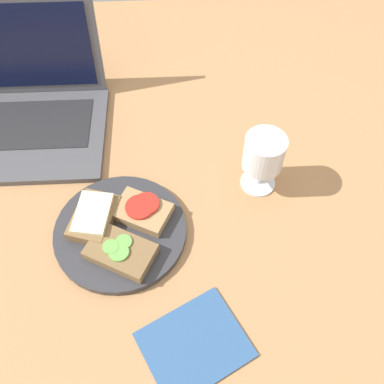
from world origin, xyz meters
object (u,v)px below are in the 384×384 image
plate (120,231)px  sandwich_with_tomato (142,211)px  sandwich_with_cucumber (121,251)px  laptop (20,104)px  napkin (195,344)px  sandwich_with_cheese (94,216)px  wine_glass (264,155)px

plate → sandwich_with_tomato: 5.40cm
sandwich_with_cucumber → laptop: laptop is taller
sandwich_with_cucumber → napkin: 19.50cm
sandwich_with_cheese → wine_glass: size_ratio=0.92×
laptop → wine_glass: bearing=-22.2°
wine_glass → laptop: bearing=157.8°
sandwich_with_cheese → wine_glass: 32.26cm
plate → wine_glass: size_ratio=1.89×
sandwich_with_cheese → laptop: laptop is taller
sandwich_with_cucumber → sandwich_with_cheese: size_ratio=1.13×
wine_glass → sandwich_with_tomato: bearing=-162.6°
wine_glass → laptop: (-48.22, 19.69, -3.95)cm
plate → sandwich_with_cheese: (-4.55, 2.02, 2.14)cm
sandwich_with_tomato → napkin: (8.22, -23.33, -2.40)cm
wine_glass → laptop: size_ratio=0.36×
plate → sandwich_with_cucumber: size_ratio=1.80×
plate → sandwich_with_tomato: size_ratio=2.03×
sandwich_with_cucumber → wine_glass: bearing=30.1°
wine_glass → plate: bearing=-159.2°
sandwich_with_tomato → laptop: 37.32cm
sandwich_with_tomato → napkin: bearing=-70.6°
wine_glass → napkin: bearing=-114.7°
sandwich_with_tomato → sandwich_with_cheese: bearing=-173.4°
sandwich_with_cucumber → sandwich_with_tomato: size_ratio=1.13×
laptop → sandwich_with_tomato: bearing=-45.6°
plate → sandwich_with_tomato: sandwich_with_tomato is taller
plate → wine_glass: (26.21, 9.97, 7.80)cm
plate → sandwich_with_cucumber: bearing=-84.3°
sandwich_with_cucumber → sandwich_with_tomato: same height
sandwich_with_cucumber → plate: bearing=95.7°
sandwich_with_cheese → napkin: size_ratio=0.76×
napkin → plate: bearing=121.2°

